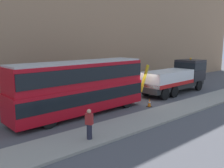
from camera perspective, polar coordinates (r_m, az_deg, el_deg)
name	(u,v)px	position (r m, az deg, el deg)	size (l,w,h in m)	color
ground_plane	(138,101)	(22.80, 6.28, -3.97)	(120.00, 120.00, 0.00)	#4C4C51
near_kerb	(176,109)	(20.24, 15.01, -5.85)	(60.00, 2.80, 0.15)	gray
building_facade	(93,18)	(27.49, -4.41, 15.37)	(60.00, 1.50, 16.00)	#9E7A5B
recovery_tow_truck	(177,77)	(26.97, 15.10, 1.72)	(10.19, 3.00, 3.67)	#2D2D2D
double_decker_bus	(81,86)	(18.20, -7.38, -0.37)	(11.12, 3.00, 4.06)	#B70C19
pedestrian_onlooker	(89,125)	(13.49, -5.41, -9.53)	(0.41, 0.47, 1.71)	#232333
traffic_cone_near_bus	(149,103)	(20.81, 8.83, -4.43)	(0.36, 0.36, 0.72)	orange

